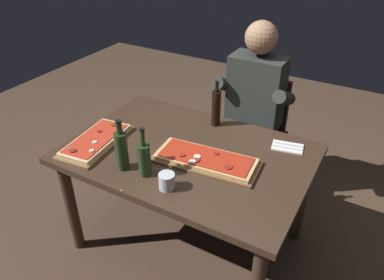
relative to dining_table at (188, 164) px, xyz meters
The scene contains 11 objects.
ground_plane 0.64m from the dining_table, ahead, with size 6.40×6.40×0.00m, color #4C3828.
dining_table is the anchor object (origin of this frame).
pizza_rectangular_front 0.19m from the dining_table, 19.12° to the right, with size 0.61×0.30×0.05m.
pizza_rectangular_left 0.57m from the dining_table, 158.81° to the right, with size 0.29×0.51×0.05m.
wine_bottle_dark 0.44m from the dining_table, 125.55° to the right, with size 0.07×0.07×0.29m.
oil_bottle_amber 0.42m from the dining_table, 90.18° to the left, with size 0.06×0.06×0.31m.
vinegar_bottle_green 0.37m from the dining_table, 106.20° to the right, with size 0.07×0.07×0.28m.
tumbler_near_camera 0.37m from the dining_table, 77.39° to the right, with size 0.08×0.08×0.09m.
napkin_cutlery_set 0.60m from the dining_table, 33.34° to the left, with size 0.20×0.14×0.01m.
diner_chair 0.88m from the dining_table, 82.75° to the left, with size 0.44×0.44×0.87m.
seated_diner 0.75m from the dining_table, 81.58° to the left, with size 0.53×0.41×1.33m.
Camera 1 is at (0.91, -1.56, 1.96)m, focal length 34.95 mm.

